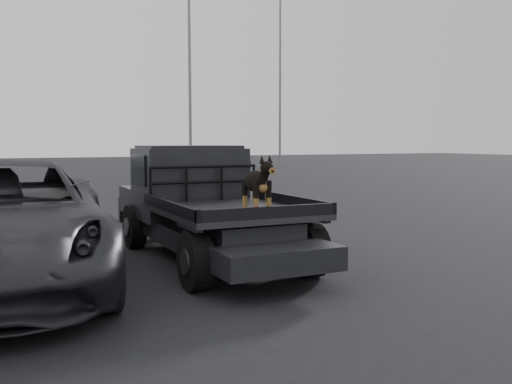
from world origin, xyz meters
name	(u,v)px	position (x,y,z in m)	size (l,w,h in m)	color
ground	(296,275)	(0.00, 0.00, 0.00)	(120.00, 120.00, 0.00)	black
flatbed_ute	(209,231)	(-0.73, 1.51, 0.46)	(2.00, 5.40, 0.92)	black
ute_cab	(189,171)	(-0.73, 2.46, 1.36)	(1.72, 1.30, 0.88)	black
headache_rack	(204,184)	(-0.73, 1.71, 1.20)	(1.80, 0.08, 0.55)	black
dog	(257,186)	(-0.69, -0.14, 1.29)	(0.32, 0.60, 0.74)	black
parked_suv	(0,223)	(-3.76, 1.16, 0.82)	(2.73, 5.92, 1.64)	#29292E
distant_car_b	(229,158)	(11.19, 29.09, 0.67)	(1.87, 4.60, 1.33)	#4A4A4F
floodlight_mid	(190,52)	(6.66, 23.83, 6.80)	(1.08, 0.28, 12.42)	slate
floodlight_far	(280,58)	(16.18, 31.03, 7.97)	(1.08, 0.28, 14.73)	slate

